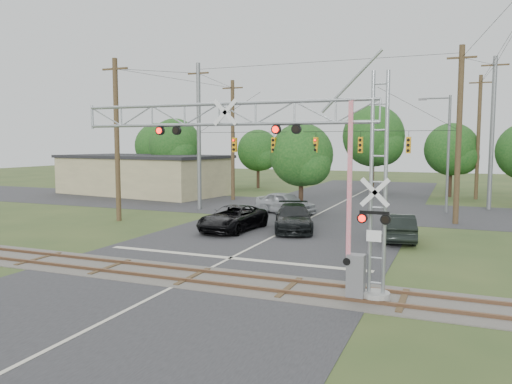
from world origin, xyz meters
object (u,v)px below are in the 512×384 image
at_px(sedan_silver, 285,203).
at_px(streetlight, 446,148).
at_px(commercial_building, 143,174).
at_px(traffic_signal_span, 329,138).
at_px(car_dark, 294,218).
at_px(crossing_gantry, 276,158).
at_px(pickup_black, 233,218).

height_order(sedan_silver, streetlight, streetlight).
bearing_deg(commercial_building, traffic_signal_span, -13.15).
distance_m(car_dark, sedan_silver, 7.22).
bearing_deg(sedan_silver, traffic_signal_span, -74.16).
distance_m(crossing_gantry, commercial_building, 36.48).
bearing_deg(pickup_black, streetlight, 53.02).
xyz_separation_m(crossing_gantry, sedan_silver, (-5.97, 18.61, -3.93)).
bearing_deg(sedan_silver, commercial_building, 85.75).
bearing_deg(sedan_silver, pickup_black, -164.40).
height_order(crossing_gantry, car_dark, crossing_gantry).
relative_size(sedan_silver, commercial_building, 0.26).
relative_size(pickup_black, streetlight, 0.62).
bearing_deg(sedan_silver, streetlight, -45.02).
distance_m(crossing_gantry, pickup_black, 13.10).
distance_m(traffic_signal_span, sedan_silver, 5.85).
distance_m(sedan_silver, streetlight, 12.79).
bearing_deg(car_dark, sedan_silver, 94.09).
height_order(crossing_gantry, traffic_signal_span, traffic_signal_span).
height_order(crossing_gantry, commercial_building, crossing_gantry).
height_order(traffic_signal_span, car_dark, traffic_signal_span).
distance_m(traffic_signal_span, streetlight, 9.39).
bearing_deg(streetlight, traffic_signal_span, -145.23).
bearing_deg(commercial_building, pickup_black, -34.13).
relative_size(pickup_black, sedan_silver, 1.13).
bearing_deg(traffic_signal_span, car_dark, -94.54).
bearing_deg(streetlight, commercial_building, 173.70).
bearing_deg(crossing_gantry, sedan_silver, 107.78).
relative_size(commercial_building, streetlight, 2.09).
distance_m(pickup_black, car_dark, 3.67).
bearing_deg(commercial_building, car_dark, -26.83).
distance_m(crossing_gantry, traffic_signal_span, 18.58).
xyz_separation_m(crossing_gantry, car_dark, (-3.18, 11.95, -3.96)).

